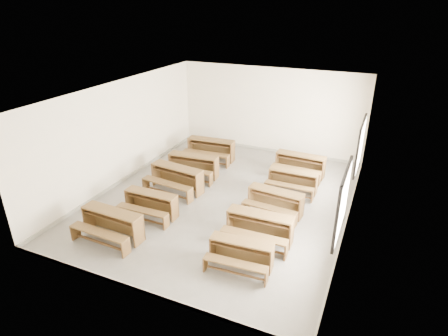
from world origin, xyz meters
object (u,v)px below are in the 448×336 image
at_px(desk_set_3, 193,164).
at_px(desk_set_4, 211,148).
at_px(desk_set_5, 241,252).
at_px(desk_set_9, 300,163).
at_px(desk_set_7, 275,200).
at_px(desk_set_1, 150,202).
at_px(desk_set_0, 111,222).
at_px(desk_set_6, 259,225).
at_px(desk_set_2, 176,177).
at_px(desk_set_8, 293,180).

relative_size(desk_set_3, desk_set_4, 0.97).
xyz_separation_m(desk_set_3, desk_set_5, (3.14, -3.65, -0.07)).
height_order(desk_set_4, desk_set_9, desk_set_4).
relative_size(desk_set_7, desk_set_9, 0.95).
relative_size(desk_set_1, desk_set_5, 1.03).
xyz_separation_m(desk_set_0, desk_set_4, (0.07, 5.44, 0.03)).
xyz_separation_m(desk_set_0, desk_set_5, (3.30, 0.25, -0.05)).
relative_size(desk_set_3, desk_set_6, 1.05).
bearing_deg(desk_set_6, desk_set_3, 139.67).
relative_size(desk_set_2, desk_set_7, 1.13).
xyz_separation_m(desk_set_7, desk_set_8, (0.11, 1.48, -0.01)).
height_order(desk_set_1, desk_set_2, desk_set_2).
bearing_deg(desk_set_7, desk_set_0, -135.79).
height_order(desk_set_4, desk_set_5, desk_set_4).
distance_m(desk_set_4, desk_set_6, 5.26).
bearing_deg(desk_set_2, desk_set_5, -32.92).
bearing_deg(desk_set_1, desk_set_4, 92.10).
relative_size(desk_set_3, desk_set_5, 1.19).
bearing_deg(desk_set_0, desk_set_3, 89.82).
bearing_deg(desk_set_0, desk_set_7, 41.47).
xyz_separation_m(desk_set_0, desk_set_2, (0.16, 2.83, 0.02)).
relative_size(desk_set_5, desk_set_6, 0.89).
bearing_deg(desk_set_6, desk_set_0, -159.77).
relative_size(desk_set_8, desk_set_9, 0.89).
bearing_deg(desk_set_9, desk_set_2, -138.11).
height_order(desk_set_0, desk_set_1, desk_set_0).
bearing_deg(desk_set_3, desk_set_5, -54.27).
bearing_deg(desk_set_4, desk_set_6, -55.08).
relative_size(desk_set_2, desk_set_5, 1.24).
distance_m(desk_set_1, desk_set_5, 3.19).
bearing_deg(desk_set_2, desk_set_1, -79.35).
bearing_deg(desk_set_0, desk_set_8, 52.85).
height_order(desk_set_3, desk_set_8, desk_set_3).
bearing_deg(desk_set_5, desk_set_3, 127.03).
height_order(desk_set_1, desk_set_4, desk_set_4).
bearing_deg(desk_set_9, desk_set_5, -87.84).
distance_m(desk_set_5, desk_set_6, 1.09).
xyz_separation_m(desk_set_2, desk_set_3, (-0.00, 1.08, -0.01)).
distance_m(desk_set_2, desk_set_7, 3.17).
height_order(desk_set_2, desk_set_3, desk_set_2).
bearing_deg(desk_set_7, desk_set_8, 90.65).
height_order(desk_set_3, desk_set_9, desk_set_3).
xyz_separation_m(desk_set_0, desk_set_1, (0.28, 1.26, -0.03)).
distance_m(desk_set_1, desk_set_9, 5.18).
bearing_deg(desk_set_1, desk_set_0, -103.20).
height_order(desk_set_7, desk_set_9, desk_set_9).
distance_m(desk_set_0, desk_set_2, 2.83).
bearing_deg(desk_set_7, desk_set_6, -84.05).
xyz_separation_m(desk_set_1, desk_set_3, (-0.12, 2.64, 0.04)).
bearing_deg(desk_set_3, desk_set_2, -94.94).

